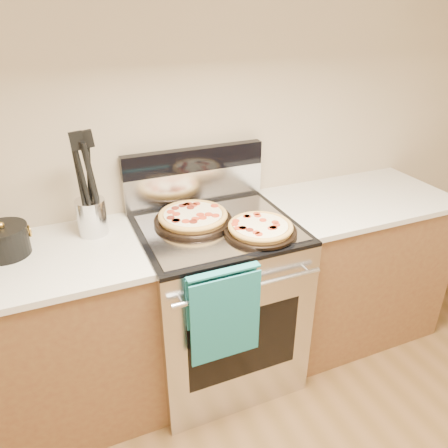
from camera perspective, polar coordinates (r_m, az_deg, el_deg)
name	(u,v)px	position (r m, az deg, el deg)	size (l,w,h in m)	color
wall_back	(190,121)	(2.28, -4.45, 13.22)	(4.00, 4.00, 0.00)	tan
range_body	(217,304)	(2.37, -0.89, -10.34)	(0.76, 0.68, 0.90)	#B7B7BC
oven_window	(244,344)	(2.14, 2.62, -15.36)	(0.56, 0.01, 0.40)	black
cooktop	(217,227)	(2.13, -0.97, -0.45)	(0.76, 0.68, 0.02)	black
backsplash_lower	(195,186)	(2.35, -3.84, 4.94)	(0.76, 0.06, 0.18)	silver
backsplash_upper	(194,160)	(2.30, -3.96, 8.40)	(0.76, 0.06, 0.12)	black
oven_handle	(250,287)	(1.89, 3.36, -8.26)	(0.03, 0.03, 0.70)	silver
dish_towel	(224,313)	(1.91, -0.02, -11.54)	(0.32, 0.05, 0.42)	#18587C
foil_sheet	(219,228)	(2.10, -0.67, -0.49)	(0.70, 0.55, 0.01)	gray
cabinet_left	(43,346)	(2.31, -22.62, -14.53)	(1.00, 0.62, 0.88)	brown
countertop_left	(22,265)	(2.05, -24.86, -4.85)	(1.02, 0.64, 0.03)	beige
cabinet_right	(348,268)	(2.79, 15.94, -5.49)	(1.00, 0.62, 0.88)	brown
countertop_right	(359,200)	(2.58, 17.21, 3.07)	(1.02, 0.64, 0.03)	beige
pepperoni_pizza_back	(193,217)	(2.14, -4.07, 0.87)	(0.38, 0.38, 0.05)	#AA7334
pepperoni_pizza_front	(260,228)	(2.04, 4.78, -0.58)	(0.34, 0.34, 0.05)	#AA7334
utensil_crock	(92,217)	(2.13, -16.88, 0.91)	(0.14, 0.14, 0.17)	silver
saucepan	(5,242)	(2.10, -26.72, -2.12)	(0.20, 0.20, 0.12)	black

